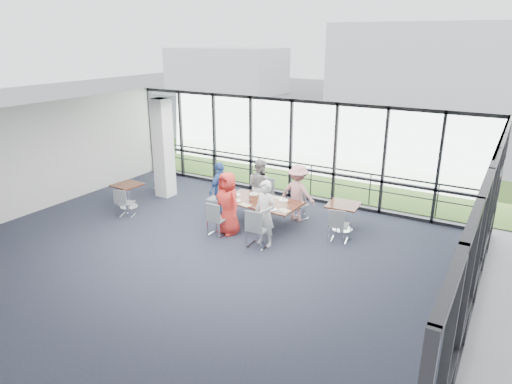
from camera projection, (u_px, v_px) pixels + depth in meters
The scene contains 43 objects.
floor at pixel (197, 256), 11.06m from camera, with size 12.00×10.00×0.02m, color #212432.
ceiling at pixel (191, 124), 10.02m from camera, with size 12.00×10.00×0.04m, color white.
wall_left at pixel (32, 159), 13.42m from camera, with size 0.10×10.00×3.20m, color silver.
curtain_wall_back at pixel (291, 149), 14.61m from camera, with size 12.00×0.10×3.20m, color white.
curtain_wall_right at pixel (479, 253), 7.65m from camera, with size 0.10×10.00×3.20m, color white.
exit_door at pixel (492, 212), 10.88m from camera, with size 0.12×1.60×2.10m, color black.
structural_column at pixel (163, 148), 14.71m from camera, with size 0.50×0.50×3.20m, color silver.
apron at pixel (343, 163), 19.21m from camera, with size 80.00×70.00×0.02m, color slate.
grass_strip at pixel (324, 174), 17.57m from camera, with size 80.00×5.00×0.01m, color #385C1E.
hangar_main at pixel (499, 64), 34.21m from camera, with size 24.00×10.00×6.00m, color silver.
hangar_aux at pixel (227, 71), 41.86m from camera, with size 10.00×6.00×4.00m, color silver.
guard_rail at pixel (298, 177), 15.45m from camera, with size 0.06×0.06×12.00m, color #2D2D33.
main_table at pixel (262, 205), 12.54m from camera, with size 2.18×1.26×0.75m.
side_table_left at pixel (127, 188), 13.95m from camera, with size 0.82×0.82×0.75m.
side_table_right at pixel (343, 208), 12.31m from camera, with size 0.89×0.89×0.75m.
diner_near_left at pixel (228, 203), 12.04m from camera, with size 0.83×0.54×1.70m, color red.
diner_near_right at pixel (265, 214), 11.37m from camera, with size 0.62×0.45×1.69m, color silver.
diner_far_left at pixel (260, 187), 13.43m from camera, with size 0.81×0.50×1.67m, color gray.
diner_far_right at pixel (298, 193), 12.92m from camera, with size 1.06×0.55×1.65m, color #CF8788.
diner_end at pixel (221, 189), 13.29m from camera, with size 0.95×0.52×1.63m, color #3057A0.
chair_main_nl at pixel (218, 219), 12.05m from camera, with size 0.45×0.45×0.91m, color slate, non-canonical shape.
chair_main_nr at pixel (259, 229), 11.36m from camera, with size 0.48×0.48×0.99m, color slate, non-canonical shape.
chair_main_fl at pixel (264, 196), 13.67m from camera, with size 0.48×0.48×0.98m, color slate, non-canonical shape.
chair_main_fr at pixel (300, 205), 13.14m from camera, with size 0.41×0.41×0.84m, color slate, non-canonical shape.
chair_main_end at pixel (217, 199), 13.41m from camera, with size 0.48×0.48×0.99m, color slate, non-canonical shape.
chair_spare_la at pixel (127, 203), 13.35m from camera, with size 0.40×0.40×0.81m, color slate, non-canonical shape.
chair_spare_lb at pixel (162, 178), 15.68m from camera, with size 0.40×0.40×0.82m, color slate, non-canonical shape.
chair_spare_r at pixel (340, 225), 11.71m from camera, with size 0.43×0.43×0.88m, color slate, non-canonical shape.
plate_nl at pixel (237, 201), 12.52m from camera, with size 0.24×0.24×0.01m, color white.
plate_nr at pixel (273, 210), 11.87m from camera, with size 0.24×0.24×0.01m, color white.
plate_fl at pixel (254, 194), 13.05m from camera, with size 0.27×0.27×0.01m, color white.
plate_fr at pixel (284, 200), 12.55m from camera, with size 0.27×0.27×0.01m, color white.
plate_end at pixel (236, 195), 12.97m from camera, with size 0.27×0.27×0.01m, color white.
tumbler_a at pixel (250, 199), 12.44m from camera, with size 0.06×0.06×0.13m, color white.
tumbler_b at pixel (270, 203), 12.17m from camera, with size 0.07×0.07×0.14m, color white.
tumbler_c at pixel (268, 196), 12.72m from camera, with size 0.06×0.06×0.13m, color white.
tumbler_d at pixel (236, 196), 12.71m from camera, with size 0.07×0.07×0.15m, color white.
menu_a at pixel (245, 205), 12.21m from camera, with size 0.32×0.22×0.00m, color beige.
menu_b at pixel (284, 210), 11.83m from camera, with size 0.32×0.22×0.00m, color beige.
menu_c at pixel (277, 198), 12.76m from camera, with size 0.33×0.23×0.00m, color beige.
condiment_caddy at pixel (264, 200), 12.56m from camera, with size 0.10×0.07×0.04m, color black.
ketchup_bottle at pixel (261, 198), 12.50m from camera, with size 0.06×0.06×0.18m, color #A82009.
green_bottle at pixel (264, 198), 12.44m from camera, with size 0.05×0.05×0.20m, color #236D24.
Camera 1 is at (6.29, -7.85, 5.05)m, focal length 32.00 mm.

